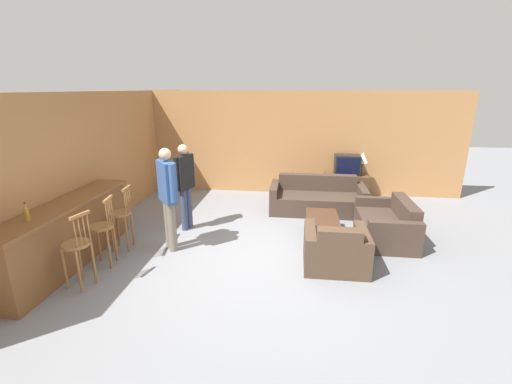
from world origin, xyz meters
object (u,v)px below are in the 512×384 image
tv (347,165)px  bottle (27,213)px  bar_chair_near (78,250)px  bar_chair_far (122,218)px  bar_chair_mid (103,231)px  table_lamp (363,158)px  person_by_window (185,182)px  couch_far (317,199)px  coffee_table (322,219)px  armchair_near (336,250)px  tv_unit (345,186)px  loveseat_right (387,225)px  person_by_counter (168,194)px

tv → bottle: size_ratio=2.31×
bar_chair_near → bar_chair_far: same height
bar_chair_near → bar_chair_mid: (0.00, 0.62, 0.00)m
tv → bottle: bottle is taller
table_lamp → person_by_window: 4.36m
bar_chair_far → bottle: (-0.53, -1.33, 0.56)m
table_lamp → couch_far: bearing=-137.3°
table_lamp → person_by_window: (-3.68, -2.35, -0.08)m
bar_chair_mid → tv: (4.13, 3.89, 0.30)m
bar_chair_mid → coffee_table: size_ratio=1.20×
armchair_near → coffee_table: bearing=96.6°
armchair_near → table_lamp: 3.73m
armchair_near → tv_unit: bearing=80.6°
loveseat_right → armchair_near: bearing=-131.7°
coffee_table → armchair_near: bearing=-83.4°
loveseat_right → tv_unit: 2.41m
bar_chair_mid → person_by_counter: 1.13m
bar_chair_far → tv_unit: 5.30m
bar_chair_near → loveseat_right: bearing=25.1°
table_lamp → bottle: bearing=-137.2°
tv → bottle: bearing=-135.1°
bar_chair_far → tv_unit: size_ratio=1.06×
bottle → person_by_counter: size_ratio=0.15×
armchair_near → table_lamp: table_lamp is taller
person_by_window → bar_chair_mid: bearing=-117.7°
tv_unit → tv: bearing=-90.0°
table_lamp → coffee_table: bearing=-114.5°
bar_chair_far → tv_unit: (4.13, 3.31, -0.25)m
person_by_window → bottle: bearing=-120.4°
bar_chair_mid → bar_chair_far: same height
bar_chair_mid → loveseat_right: (4.58, 1.53, -0.29)m
armchair_near → tv: (0.58, 3.52, 0.58)m
couch_far → coffee_table: bearing=-89.0°
bar_chair_mid → bar_chair_far: size_ratio=1.00×
tv_unit → table_lamp: table_lamp is taller
coffee_table → tv_unit: (0.72, 2.37, -0.02)m
bar_chair_near → coffee_table: bar_chair_near is taller
coffee_table → table_lamp: (1.08, 2.37, 0.71)m
bar_chair_far → armchair_near: size_ratio=1.15×
bar_chair_near → person_by_counter: size_ratio=0.63×
couch_far → bottle: bottle is taller
bar_chair_mid → tv_unit: bearing=43.3°
bottle → person_by_window: size_ratio=0.15×
armchair_near → person_by_window: person_by_window is taller
table_lamp → tv: bearing=-179.5°
bar_chair_far → coffee_table: 3.55m
loveseat_right → coffee_table: size_ratio=1.60×
coffee_table → tv: bearing=73.1°
couch_far → table_lamp: bearing=42.7°
bar_chair_near → person_by_window: size_ratio=0.66×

